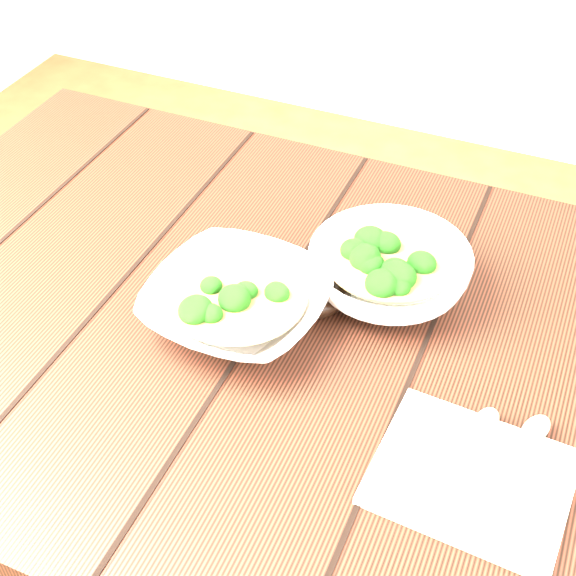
% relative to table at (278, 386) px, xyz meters
% --- Properties ---
extents(table, '(1.20, 0.80, 0.75)m').
position_rel_table_xyz_m(table, '(0.00, 0.00, 0.00)').
color(table, '#391910').
rests_on(table, ground).
extents(soup_bowl_front, '(0.23, 0.23, 0.06)m').
position_rel_table_xyz_m(soup_bowl_front, '(-0.05, -0.01, 0.15)').
color(soup_bowl_front, white).
rests_on(soup_bowl_front, table).
extents(soup_bowl_back, '(0.26, 0.26, 0.08)m').
position_rel_table_xyz_m(soup_bowl_back, '(0.11, 0.11, 0.16)').
color(soup_bowl_back, white).
rests_on(soup_bowl_back, table).
extents(trivet, '(0.14, 0.14, 0.03)m').
position_rel_table_xyz_m(trivet, '(0.02, 0.06, 0.13)').
color(trivet, black).
rests_on(trivet, table).
extents(napkin, '(0.21, 0.17, 0.01)m').
position_rel_table_xyz_m(napkin, '(0.28, -0.13, 0.13)').
color(napkin, beige).
rests_on(napkin, table).
extents(spoon_left, '(0.04, 0.16, 0.01)m').
position_rel_table_xyz_m(spoon_left, '(0.27, -0.10, 0.13)').
color(spoon_left, beige).
rests_on(spoon_left, napkin).
extents(spoon_right, '(0.07, 0.16, 0.01)m').
position_rel_table_xyz_m(spoon_right, '(0.32, -0.08, 0.13)').
color(spoon_right, beige).
rests_on(spoon_right, napkin).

